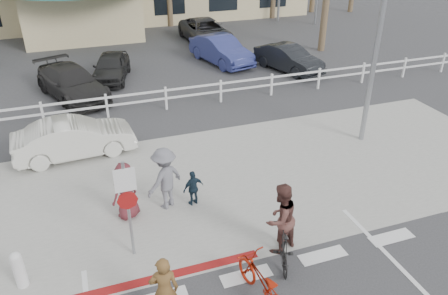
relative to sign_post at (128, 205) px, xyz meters
name	(u,v)px	position (x,y,z in m)	size (l,w,h in m)	color
ground	(257,295)	(2.30, -2.20, -1.45)	(140.00, 140.00, 0.00)	#333335
sidewalk_plaza	(198,186)	(2.30, 2.30, -1.44)	(22.00, 7.00, 0.01)	gray
cross_street	(168,131)	(2.30, 6.30, -1.45)	(40.00, 5.00, 0.01)	#333335
parking_lot	(130,59)	(2.30, 15.80, -1.45)	(50.00, 16.00, 0.01)	#333335
curb_red	(110,290)	(-0.70, -1.00, -1.44)	(7.00, 0.25, 0.02)	maroon
rail_fence	(168,98)	(2.80, 8.30, -0.95)	(29.40, 0.16, 1.00)	silver
sign_post	(128,205)	(0.00, 0.00, 0.00)	(0.50, 0.10, 2.90)	gray
bollard_0	(19,269)	(-2.50, -0.20, -0.97)	(0.26, 0.26, 0.95)	silver
streetlight_0	(382,13)	(8.80, 3.30, 3.05)	(0.60, 2.00, 9.00)	gray
bike_red	(263,283)	(2.36, -2.36, -0.96)	(0.65, 1.86, 0.98)	#991907
rider_red	(164,290)	(0.32, -2.15, -0.64)	(0.59, 0.39, 1.61)	brown
bike_black	(283,245)	(3.29, -1.42, -0.96)	(0.46, 1.62, 0.98)	black
rider_black	(280,218)	(3.39, -1.00, -0.52)	(0.90, 0.70, 1.86)	#54312B
pedestrian_a	(165,179)	(1.19, 1.65, -0.53)	(1.18, 0.68, 1.83)	slate
pedestrian_child	(193,188)	(1.94, 1.49, -0.91)	(0.63, 0.26, 1.08)	#162735
pedestrian_b	(126,191)	(0.11, 1.54, -0.62)	(0.81, 0.53, 1.66)	#5B2026
car_white_sedan	(74,138)	(-1.04, 5.52, -0.80)	(1.37, 3.94, 1.30)	silver
lot_car_1	(72,83)	(-0.89, 11.00, -0.77)	(1.92, 4.71, 1.37)	black
lot_car_2	(111,67)	(1.00, 12.79, -0.81)	(1.51, 3.77, 1.28)	black
lot_car_3	(289,58)	(9.77, 11.14, -0.80)	(1.38, 3.94, 1.30)	black
lot_car_5	(206,31)	(7.36, 17.73, -0.74)	(2.36, 5.12, 1.42)	#28282C
lot_car_6	(221,50)	(6.90, 13.47, -0.72)	(1.54, 4.40, 1.45)	navy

